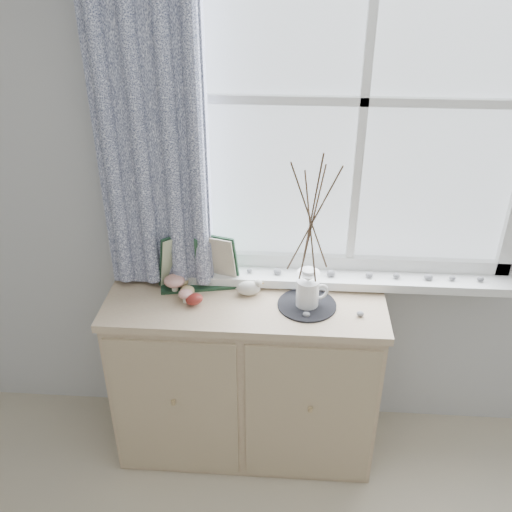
# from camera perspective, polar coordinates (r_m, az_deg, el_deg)

# --- Properties ---
(sideboard) EXTENTS (1.20, 0.45, 0.85)m
(sideboard) POSITION_cam_1_polar(r_m,az_deg,el_deg) (2.70, -1.01, -11.96)
(sideboard) COLOR #C1B087
(sideboard) RESTS_ON ground
(botanical_book) EXTENTS (0.41, 0.21, 0.27)m
(botanical_book) POSITION_cam_1_polar(r_m,az_deg,el_deg) (2.45, -6.01, -0.75)
(botanical_book) COLOR #1D3C26
(botanical_book) RESTS_ON sideboard
(toadstool_cluster) EXTENTS (0.14, 0.15, 0.08)m
(toadstool_cluster) POSITION_cam_1_polar(r_m,az_deg,el_deg) (2.47, -7.88, -2.87)
(toadstool_cluster) COLOR white
(toadstool_cluster) RESTS_ON sideboard
(wooden_eggs) EXTENTS (0.14, 0.18, 0.08)m
(wooden_eggs) POSITION_cam_1_polar(r_m,az_deg,el_deg) (2.47, -6.88, -3.45)
(wooden_eggs) COLOR tan
(wooden_eggs) RESTS_ON sideboard
(songbird_figurine) EXTENTS (0.15, 0.08, 0.07)m
(songbird_figurine) POSITION_cam_1_polar(r_m,az_deg,el_deg) (2.46, -0.76, -3.16)
(songbird_figurine) COLOR beige
(songbird_figurine) RESTS_ON sideboard
(crocheted_doily) EXTENTS (0.25, 0.25, 0.01)m
(crocheted_doily) POSITION_cam_1_polar(r_m,az_deg,el_deg) (2.42, 5.11, -4.89)
(crocheted_doily) COLOR black
(crocheted_doily) RESTS_ON sideboard
(twig_pitcher) EXTENTS (0.33, 0.33, 0.72)m
(twig_pitcher) POSITION_cam_1_polar(r_m,az_deg,el_deg) (2.21, 5.58, 3.88)
(twig_pitcher) COLOR white
(twig_pitcher) RESTS_ON crocheted_doily
(sideboard_pebbles) EXTENTS (0.25, 0.19, 0.02)m
(sideboard_pebbles) POSITION_cam_1_polar(r_m,az_deg,el_deg) (2.40, 7.13, -5.08)
(sideboard_pebbles) COLOR gray
(sideboard_pebbles) RESTS_ON sideboard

